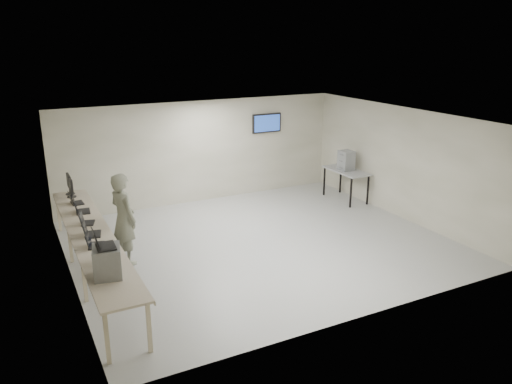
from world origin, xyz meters
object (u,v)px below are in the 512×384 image
workbench (92,237)px  side_table (346,172)px  soldier (124,219)px  equipment_box (107,262)px

workbench → side_table: (7.19, 1.69, -0.03)m
soldier → workbench: bearing=99.0°
equipment_box → soldier: bearing=82.6°
soldier → side_table: bearing=-97.9°
workbench → equipment_box: equipment_box is taller
soldier → side_table: 6.62m
workbench → side_table: bearing=13.2°
workbench → equipment_box: size_ratio=12.33×
workbench → soldier: size_ratio=3.17×
equipment_box → soldier: (0.76, 2.31, -0.20)m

